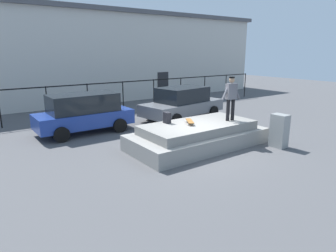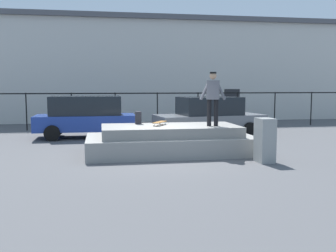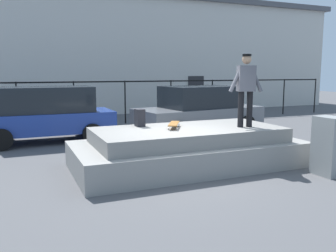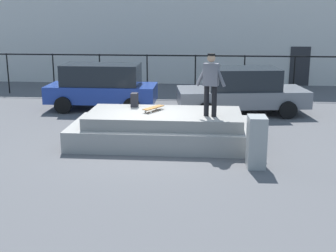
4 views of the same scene
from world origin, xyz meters
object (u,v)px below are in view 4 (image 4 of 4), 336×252
(backpack, at_px, (134,100))
(car_blue_hatchback_near, at_px, (102,86))
(skateboarder, at_px, (211,81))
(skateboard, at_px, (153,108))
(utility_box, at_px, (256,142))
(car_grey_sedan_mid, at_px, (242,90))

(backpack, height_order, car_blue_hatchback_near, car_blue_hatchback_near)
(skateboarder, height_order, skateboard, skateboarder)
(backpack, bearing_deg, car_blue_hatchback_near, 27.64)
(backpack, distance_m, utility_box, 4.33)
(car_blue_hatchback_near, relative_size, car_grey_sedan_mid, 0.85)
(skateboarder, distance_m, car_blue_hatchback_near, 6.51)
(backpack, bearing_deg, skateboarder, -114.34)
(skateboarder, distance_m, skateboard, 1.94)
(backpack, xyz_separation_m, car_grey_sedan_mid, (3.50, 3.51, -0.26))
(car_grey_sedan_mid, xyz_separation_m, utility_box, (-0.07, -6.11, -0.23))
(skateboarder, bearing_deg, car_blue_hatchback_near, 130.62)
(car_blue_hatchback_near, distance_m, utility_box, 8.32)
(backpack, distance_m, car_blue_hatchback_near, 4.24)
(car_blue_hatchback_near, bearing_deg, car_grey_sedan_mid, -2.95)
(skateboarder, height_order, car_blue_hatchback_near, skateboarder)
(utility_box, bearing_deg, backpack, 140.91)
(skateboarder, height_order, backpack, skateboarder)
(skateboarder, xyz_separation_m, car_grey_sedan_mid, (1.21, 4.61, -1.05))
(car_grey_sedan_mid, bearing_deg, car_blue_hatchback_near, 177.05)
(car_blue_hatchback_near, bearing_deg, utility_box, -50.15)
(skateboarder, xyz_separation_m, skateboard, (-1.65, 0.51, -0.90))
(car_grey_sedan_mid, relative_size, utility_box, 3.88)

